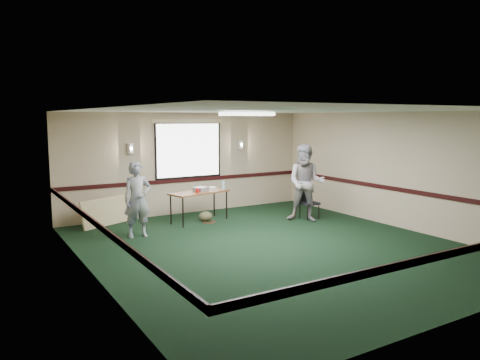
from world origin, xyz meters
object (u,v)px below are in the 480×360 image
person_right (306,183)px  folding_table (199,194)px  projector (201,189)px  person_left (137,200)px  conference_chair (308,200)px

person_right → folding_table: bearing=-163.4°
projector → person_left: bearing=173.0°
conference_chair → person_left: size_ratio=0.50×
conference_chair → person_right: person_right is taller
person_left → person_right: (4.10, -0.62, 0.14)m
folding_table → person_left: size_ratio=0.98×
person_left → person_right: bearing=-5.7°
conference_chair → folding_table: bearing=160.3°
person_left → person_right: size_ratio=0.85×
conference_chair → person_left: person_left is taller
folding_table → projector: (0.04, -0.00, 0.11)m
projector → conference_chair: 2.74m
conference_chair → person_left: 4.38m
folding_table → projector: projector is taller
projector → person_right: person_right is taller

